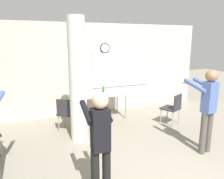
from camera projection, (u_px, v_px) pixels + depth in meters
name	position (u px, v px, depth m)	size (l,w,h in m)	color
wall_back	(87.00, 69.00, 6.80)	(8.00, 0.15, 2.80)	beige
support_pillar	(78.00, 81.00, 4.84)	(0.38, 0.38, 2.80)	white
folding_table	(99.00, 95.00, 6.40)	(1.58, 0.75, 0.75)	beige
bottle_on_table	(103.00, 90.00, 6.54)	(0.07, 0.07, 0.23)	#1E6B2D
waste_bin	(108.00, 120.00, 5.96)	(0.25, 0.25, 0.34)	gray
chair_table_left	(67.00, 112.00, 5.54)	(0.61, 0.61, 0.87)	#2D2D33
chair_mid_room	(173.00, 107.00, 5.97)	(0.58, 0.58, 0.87)	#2D2D33
person_playing_front	(100.00, 140.00, 2.97)	(0.37, 0.65, 1.64)	black
person_playing_side	(207.00, 105.00, 4.37)	(0.45, 0.66, 1.74)	#514C47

